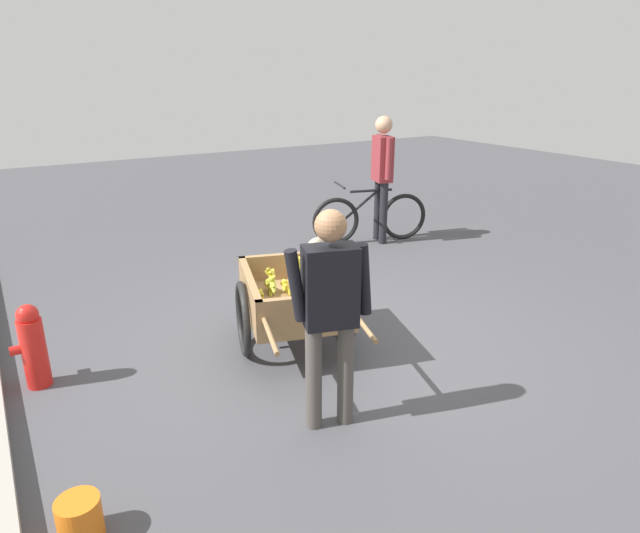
# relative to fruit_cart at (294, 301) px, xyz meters

# --- Properties ---
(ground_plane) EXTENTS (24.00, 24.00, 0.00)m
(ground_plane) POSITION_rel_fruit_cart_xyz_m (-0.20, -0.31, -0.44)
(ground_plane) COLOR #47474C
(fruit_cart) EXTENTS (1.80, 1.21, 0.73)m
(fruit_cart) POSITION_rel_fruit_cart_xyz_m (0.00, 0.00, 0.00)
(fruit_cart) COLOR #937047
(fruit_cart) RESTS_ON ground
(vendor_person) EXTENTS (0.29, 0.56, 1.50)m
(vendor_person) POSITION_rel_fruit_cart_xyz_m (-1.09, 0.33, 0.45)
(vendor_person) COLOR #4C4742
(vendor_person) RESTS_ON ground
(bicycle) EXTENTS (0.62, 1.61, 0.85)m
(bicycle) POSITION_rel_fruit_cart_xyz_m (2.21, -2.43, -0.09)
(bicycle) COLOR black
(bicycle) RESTS_ON ground
(cyclist_person) EXTENTS (0.50, 0.29, 1.72)m
(cyclist_person) POSITION_rel_fruit_cart_xyz_m (2.17, -2.58, 0.60)
(cyclist_person) COLOR black
(cyclist_person) RESTS_ON ground
(dog) EXTENTS (0.46, 0.55, 0.40)m
(dog) POSITION_rel_fruit_cart_xyz_m (1.74, -1.28, -0.17)
(dog) COLOR beige
(dog) RESTS_ON ground
(fire_hydrant) EXTENTS (0.25, 0.25, 0.67)m
(fire_hydrant) POSITION_rel_fruit_cart_xyz_m (0.48, 1.97, -0.11)
(fire_hydrant) COLOR red
(fire_hydrant) RESTS_ON ground
(plastic_bucket) EXTENTS (0.23, 0.23, 0.23)m
(plastic_bucket) POSITION_rel_fruit_cart_xyz_m (-1.25, 1.96, -0.33)
(plastic_bucket) COLOR orange
(plastic_bucket) RESTS_ON ground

